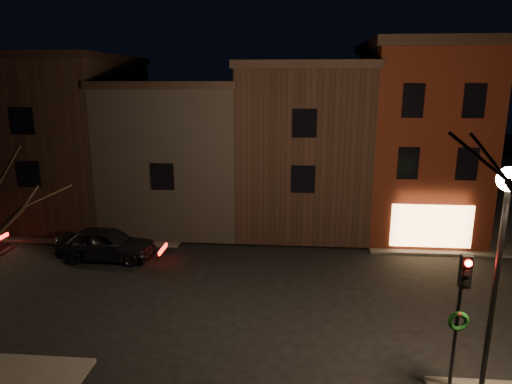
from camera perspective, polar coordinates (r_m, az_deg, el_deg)
ground at (r=19.19m, az=1.24°, el=-12.76°), size 120.00×120.00×0.00m
sidewalk_far_left at (r=43.53m, az=-24.11°, el=1.37°), size 30.00×30.00×0.12m
corner_building at (r=27.66m, az=19.56°, el=6.45°), size 6.50×8.50×10.50m
row_building_a at (r=27.87m, az=5.83°, el=6.06°), size 7.30×10.30×9.40m
row_building_b at (r=28.76m, az=-8.85°, el=5.20°), size 7.80×10.30×8.40m
row_building_c at (r=31.20m, az=-22.04°, el=6.42°), size 7.30×10.30×9.90m
street_lamp_near at (r=12.70m, az=28.55°, el=-3.52°), size 0.60×0.60×6.48m
traffic_signal at (r=13.74m, az=24.23°, el=-12.40°), size 0.58×0.38×4.05m
parked_car_a at (r=23.60m, az=-18.18°, el=-6.13°), size 4.75×2.00×1.60m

